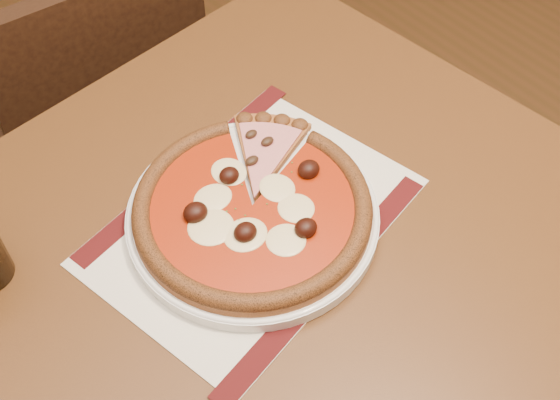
# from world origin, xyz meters

# --- Properties ---
(table) EXTENTS (0.88, 0.88, 0.75)m
(table) POSITION_xyz_m (0.48, -0.11, 0.65)
(table) COLOR brown
(table) RESTS_ON ground
(chair_far) EXTENTS (0.42, 0.42, 0.83)m
(chair_far) POSITION_xyz_m (0.49, 0.50, 0.48)
(chair_far) COLOR black
(chair_far) RESTS_ON ground
(placemat) EXTENTS (0.45, 0.36, 0.00)m
(placemat) POSITION_xyz_m (0.44, -0.08, 0.75)
(placemat) COLOR beige
(placemat) RESTS_ON table
(plate) EXTENTS (0.32, 0.32, 0.02)m
(plate) POSITION_xyz_m (0.44, -0.08, 0.76)
(plate) COLOR white
(plate) RESTS_ON placemat
(pizza) EXTENTS (0.30, 0.30, 0.04)m
(pizza) POSITION_xyz_m (0.44, -0.08, 0.78)
(pizza) COLOR #9E5926
(pizza) RESTS_ON plate
(ham_slice) EXTENTS (0.14, 0.14, 0.02)m
(ham_slice) POSITION_xyz_m (0.52, -0.00, 0.78)
(ham_slice) COLOR #9E5926
(ham_slice) RESTS_ON plate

